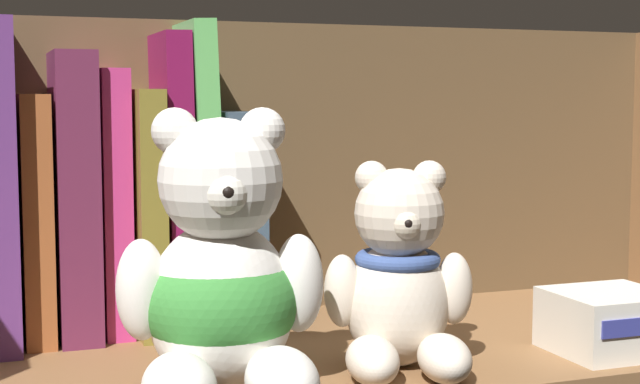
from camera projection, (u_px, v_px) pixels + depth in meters
The scene contains 12 objects.
shelf_board at pixel (341, 358), 72.66cm from camera, with size 74.68×27.49×2.00cm, color brown.
shelf_back_panel at pixel (283, 178), 84.82cm from camera, with size 77.08×1.20×27.44cm, color brown.
book_5 at pixel (34, 216), 74.80cm from camera, with size 2.23×11.36×19.16cm, color #9A5229.
book_6 at pixel (73, 194), 75.66cm from camera, with size 3.14×11.77×22.44cm, color #602240.
book_7 at pixel (111, 201), 76.74cm from camera, with size 2.19×9.60×21.14cm, color #C53278.
book_8 at pixel (141, 210), 77.66cm from camera, with size 2.09×12.75×19.55cm, color olive.
book_9 at pixel (170, 181), 78.26cm from camera, with size 2.04×11.24×24.04cm, color maroon.
book_10 at pixel (196, 175), 78.97cm from camera, with size 1.80×11.72×24.96cm, color #61BF5F.
book_11 at pixel (230, 216), 80.30cm from camera, with size 3.26×12.29×17.77cm, color #3B5063.
teddy_bear_larger at pixel (222, 283), 60.06cm from camera, with size 13.52×14.33×18.28cm.
teddy_bear_smaller at pixel (399, 281), 65.94cm from camera, with size 11.11×11.39×14.53cm.
small_product_box at pixel (609, 322), 70.55cm from camera, with size 8.32×7.79×4.55cm.
Camera 1 is at (-25.94, -66.18, 20.81)cm, focal length 53.27 mm.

